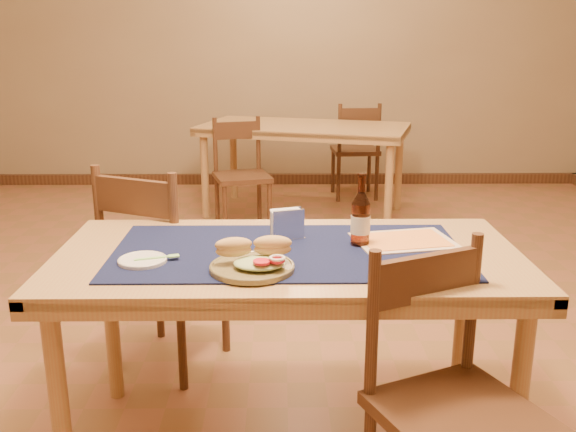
{
  "coord_description": "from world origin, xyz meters",
  "views": [
    {
      "loc": [
        -0.03,
        -2.89,
        1.48
      ],
      "look_at": [
        0.0,
        -0.7,
        0.85
      ],
      "focal_mm": 40.0,
      "sensor_mm": 36.0,
      "label": 1
    }
  ],
  "objects_px": {
    "sandwich_plate": "(254,261)",
    "main_table": "(288,274)",
    "beer_bottle": "(361,219)",
    "chair_main_near": "(451,402)",
    "napkin_holder": "(287,225)",
    "chair_main_far": "(161,264)",
    "back_table": "(304,135)"
  },
  "relations": [
    {
      "from": "back_table",
      "to": "chair_main_far",
      "type": "xyz_separation_m",
      "value": [
        -0.73,
        -2.59,
        -0.17
      ]
    },
    {
      "from": "back_table",
      "to": "main_table",
      "type": "bearing_deg",
      "value": -93.05
    },
    {
      "from": "sandwich_plate",
      "to": "beer_bottle",
      "type": "height_order",
      "value": "beer_bottle"
    },
    {
      "from": "chair_main_near",
      "to": "napkin_holder",
      "type": "distance_m",
      "value": 0.84
    },
    {
      "from": "back_table",
      "to": "chair_main_near",
      "type": "relative_size",
      "value": 2.02
    },
    {
      "from": "chair_main_far",
      "to": "sandwich_plate",
      "type": "distance_m",
      "value": 0.94
    },
    {
      "from": "back_table",
      "to": "beer_bottle",
      "type": "xyz_separation_m",
      "value": [
        0.08,
        -3.11,
        0.18
      ]
    },
    {
      "from": "chair_main_near",
      "to": "beer_bottle",
      "type": "xyz_separation_m",
      "value": [
        -0.2,
        0.55,
        0.38
      ]
    },
    {
      "from": "beer_bottle",
      "to": "napkin_holder",
      "type": "bearing_deg",
      "value": 164.97
    },
    {
      "from": "back_table",
      "to": "chair_main_near",
      "type": "bearing_deg",
      "value": -85.51
    },
    {
      "from": "beer_bottle",
      "to": "napkin_holder",
      "type": "relative_size",
      "value": 1.92
    },
    {
      "from": "back_table",
      "to": "chair_main_far",
      "type": "relative_size",
      "value": 1.92
    },
    {
      "from": "sandwich_plate",
      "to": "beer_bottle",
      "type": "distance_m",
      "value": 0.44
    },
    {
      "from": "back_table",
      "to": "beer_bottle",
      "type": "relative_size",
      "value": 7.12
    },
    {
      "from": "beer_bottle",
      "to": "napkin_holder",
      "type": "height_order",
      "value": "beer_bottle"
    },
    {
      "from": "chair_main_far",
      "to": "sandwich_plate",
      "type": "bearing_deg",
      "value": -59.8
    },
    {
      "from": "chair_main_near",
      "to": "chair_main_far",
      "type": "bearing_deg",
      "value": 133.32
    },
    {
      "from": "chair_main_near",
      "to": "sandwich_plate",
      "type": "bearing_deg",
      "value": 151.59
    },
    {
      "from": "sandwich_plate",
      "to": "beer_bottle",
      "type": "xyz_separation_m",
      "value": [
        0.36,
        0.25,
        0.07
      ]
    },
    {
      "from": "chair_main_far",
      "to": "napkin_holder",
      "type": "bearing_deg",
      "value": -39.2
    },
    {
      "from": "sandwich_plate",
      "to": "chair_main_near",
      "type": "bearing_deg",
      "value": -28.41
    },
    {
      "from": "sandwich_plate",
      "to": "main_table",
      "type": "bearing_deg",
      "value": 59.65
    },
    {
      "from": "chair_main_far",
      "to": "beer_bottle",
      "type": "bearing_deg",
      "value": -32.74
    },
    {
      "from": "back_table",
      "to": "sandwich_plate",
      "type": "xyz_separation_m",
      "value": [
        -0.28,
        -3.36,
        0.12
      ]
    },
    {
      "from": "back_table",
      "to": "napkin_holder",
      "type": "height_order",
      "value": "napkin_holder"
    },
    {
      "from": "sandwich_plate",
      "to": "chair_main_far",
      "type": "bearing_deg",
      "value": 120.2
    },
    {
      "from": "napkin_holder",
      "to": "main_table",
      "type": "bearing_deg",
      "value": -88.84
    },
    {
      "from": "chair_main_near",
      "to": "beer_bottle",
      "type": "distance_m",
      "value": 0.7
    },
    {
      "from": "main_table",
      "to": "chair_main_far",
      "type": "relative_size",
      "value": 1.68
    },
    {
      "from": "chair_main_far",
      "to": "beer_bottle",
      "type": "relative_size",
      "value": 3.7
    },
    {
      "from": "main_table",
      "to": "back_table",
      "type": "relative_size",
      "value": 0.87
    },
    {
      "from": "main_table",
      "to": "back_table",
      "type": "bearing_deg",
      "value": 86.95
    }
  ]
}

